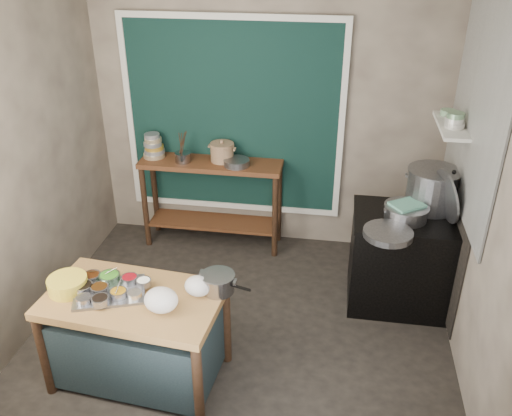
% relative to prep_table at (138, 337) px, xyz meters
% --- Properties ---
extents(floor, '(3.50, 3.00, 0.02)m').
position_rel_prep_table_xyz_m(floor, '(0.65, 0.72, -0.39)').
color(floor, '#2E2823').
rests_on(floor, ground).
extents(back_wall, '(3.50, 0.02, 2.80)m').
position_rel_prep_table_xyz_m(back_wall, '(0.65, 2.23, 1.02)').
color(back_wall, gray).
rests_on(back_wall, floor).
extents(left_wall, '(0.02, 3.00, 2.80)m').
position_rel_prep_table_xyz_m(left_wall, '(-1.11, 0.72, 1.02)').
color(left_wall, gray).
rests_on(left_wall, floor).
extents(right_wall, '(0.02, 3.00, 2.80)m').
position_rel_prep_table_xyz_m(right_wall, '(2.41, 0.72, 1.02)').
color(right_wall, gray).
rests_on(right_wall, floor).
extents(curtain_panel, '(2.10, 0.02, 1.90)m').
position_rel_prep_table_xyz_m(curtain_panel, '(0.30, 2.19, 0.98)').
color(curtain_panel, black).
rests_on(curtain_panel, back_wall).
extents(curtain_frame, '(2.22, 0.03, 2.02)m').
position_rel_prep_table_xyz_m(curtain_frame, '(0.30, 2.18, 0.98)').
color(curtain_frame, beige).
rests_on(curtain_frame, back_wall).
extents(tile_panel, '(0.02, 1.70, 1.70)m').
position_rel_prep_table_xyz_m(tile_panel, '(2.38, 1.27, 1.48)').
color(tile_panel, '#B2B2AA').
rests_on(tile_panel, right_wall).
extents(soot_patch, '(0.01, 1.30, 1.30)m').
position_rel_prep_table_xyz_m(soot_patch, '(2.39, 1.37, 0.32)').
color(soot_patch, black).
rests_on(soot_patch, right_wall).
extents(wall_shelf, '(0.22, 0.70, 0.03)m').
position_rel_prep_table_xyz_m(wall_shelf, '(2.28, 1.57, 1.23)').
color(wall_shelf, beige).
rests_on(wall_shelf, right_wall).
extents(prep_table, '(1.31, 0.83, 0.75)m').
position_rel_prep_table_xyz_m(prep_table, '(0.00, 0.00, 0.00)').
color(prep_table, olive).
rests_on(prep_table, floor).
extents(back_counter, '(1.45, 0.40, 0.95)m').
position_rel_prep_table_xyz_m(back_counter, '(0.10, 2.00, 0.10)').
color(back_counter, '#533017').
rests_on(back_counter, floor).
extents(stove_block, '(0.90, 0.68, 0.85)m').
position_rel_prep_table_xyz_m(stove_block, '(2.00, 1.27, 0.05)').
color(stove_block, black).
rests_on(stove_block, floor).
extents(stove_top, '(0.92, 0.69, 0.03)m').
position_rel_prep_table_xyz_m(stove_top, '(2.00, 1.27, 0.49)').
color(stove_top, black).
rests_on(stove_top, stove_block).
extents(condiment_tray, '(0.58, 0.49, 0.02)m').
position_rel_prep_table_xyz_m(condiment_tray, '(-0.17, 0.01, 0.39)').
color(condiment_tray, gray).
rests_on(condiment_tray, prep_table).
extents(condiment_bowls, '(0.53, 0.39, 0.06)m').
position_rel_prep_table_xyz_m(condiment_bowls, '(-0.19, 0.02, 0.42)').
color(condiment_bowls, gray).
rests_on(condiment_bowls, condiment_tray).
extents(yellow_basin, '(0.36, 0.36, 0.11)m').
position_rel_prep_table_xyz_m(yellow_basin, '(-0.48, -0.01, 0.43)').
color(yellow_basin, gold).
rests_on(yellow_basin, prep_table).
extents(saucepan, '(0.31, 0.31, 0.14)m').
position_rel_prep_table_xyz_m(saucepan, '(0.59, 0.16, 0.44)').
color(saucepan, gray).
rests_on(saucepan, prep_table).
extents(plastic_bag_a, '(0.23, 0.20, 0.17)m').
position_rel_prep_table_xyz_m(plastic_bag_a, '(0.26, -0.12, 0.46)').
color(plastic_bag_a, white).
rests_on(plastic_bag_a, prep_table).
extents(plastic_bag_b, '(0.20, 0.18, 0.15)m').
position_rel_prep_table_xyz_m(plastic_bag_b, '(0.46, 0.10, 0.45)').
color(plastic_bag_b, white).
rests_on(plastic_bag_b, prep_table).
extents(bowl_stack, '(0.22, 0.22, 0.25)m').
position_rel_prep_table_xyz_m(bowl_stack, '(-0.50, 2.04, 0.68)').
color(bowl_stack, tan).
rests_on(bowl_stack, back_counter).
extents(utensil_cup, '(0.20, 0.20, 0.10)m').
position_rel_prep_table_xyz_m(utensil_cup, '(-0.17, 1.96, 0.62)').
color(utensil_cup, gray).
rests_on(utensil_cup, back_counter).
extents(ceramic_crock, '(0.30, 0.30, 0.17)m').
position_rel_prep_table_xyz_m(ceramic_crock, '(0.21, 2.04, 0.66)').
color(ceramic_crock, '#806046').
rests_on(ceramic_crock, back_counter).
extents(wide_bowl, '(0.28, 0.28, 0.06)m').
position_rel_prep_table_xyz_m(wide_bowl, '(0.38, 1.95, 0.61)').
color(wide_bowl, gray).
rests_on(wide_bowl, back_counter).
extents(stock_pot, '(0.52, 0.52, 0.36)m').
position_rel_prep_table_xyz_m(stock_pot, '(2.19, 1.46, 0.69)').
color(stock_pot, gray).
rests_on(stock_pot, stove_top).
extents(pot_lid, '(0.22, 0.48, 0.46)m').
position_rel_prep_table_xyz_m(pot_lid, '(2.27, 1.25, 0.73)').
color(pot_lid, gray).
rests_on(pot_lid, stove_top).
extents(steamer, '(0.50, 0.50, 0.12)m').
position_rel_prep_table_xyz_m(steamer, '(1.97, 1.23, 0.57)').
color(steamer, gray).
rests_on(steamer, stove_top).
extents(green_cloth, '(0.33, 0.31, 0.02)m').
position_rel_prep_table_xyz_m(green_cloth, '(1.97, 1.23, 0.64)').
color(green_cloth, '#5AA48C').
rests_on(green_cloth, steamer).
extents(shallow_pan, '(0.49, 0.49, 0.05)m').
position_rel_prep_table_xyz_m(shallow_pan, '(1.80, 0.91, 0.53)').
color(shallow_pan, gray).
rests_on(shallow_pan, stove_top).
extents(shelf_bowl_stack, '(0.16, 0.16, 0.13)m').
position_rel_prep_table_xyz_m(shelf_bowl_stack, '(2.28, 1.49, 1.30)').
color(shelf_bowl_stack, silver).
rests_on(shelf_bowl_stack, wall_shelf).
extents(shelf_bowl_green, '(0.14, 0.14, 0.05)m').
position_rel_prep_table_xyz_m(shelf_bowl_green, '(2.28, 1.81, 1.26)').
color(shelf_bowl_green, gray).
rests_on(shelf_bowl_green, wall_shelf).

